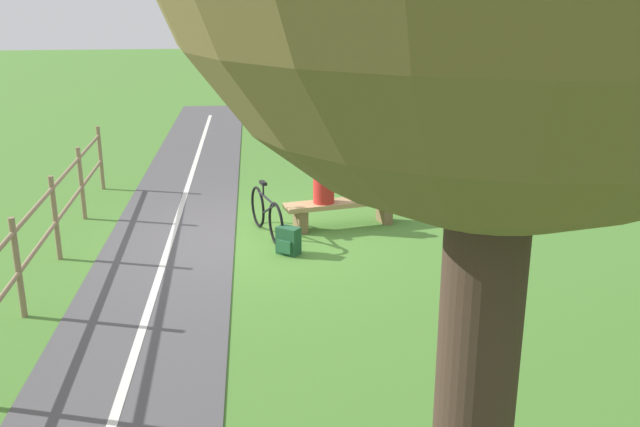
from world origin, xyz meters
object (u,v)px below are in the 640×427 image
at_px(bench, 343,208).
at_px(backpack, 288,241).
at_px(bicycle, 266,214).
at_px(person_seated, 324,186).

relative_size(bench, backpack, 4.84).
distance_m(bench, bicycle, 1.36).
height_order(bicycle, backpack, bicycle).
bearing_deg(bicycle, bench, 88.37).
relative_size(bench, bicycle, 1.25).
bearing_deg(bench, backpack, 37.57).
bearing_deg(bench, bicycle, 1.11).
bearing_deg(backpack, person_seated, -121.10).
bearing_deg(backpack, bench, -130.50).
distance_m(bicycle, backpack, 0.96).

